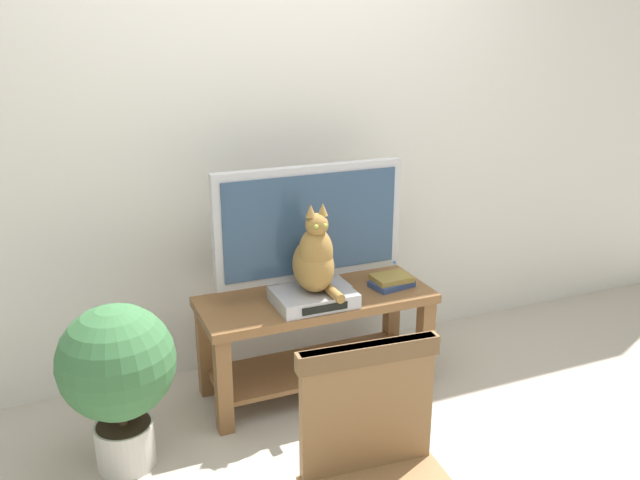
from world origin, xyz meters
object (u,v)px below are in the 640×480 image
Objects in this scene: potted_plant at (118,371)px; tv_stand at (316,326)px; tv at (310,228)px; wooden_chair at (381,475)px; book_stack at (392,281)px; media_box at (313,297)px; cat at (315,259)px.

tv_stand is at bearing 14.10° from potted_plant.
wooden_chair is (-0.33, -1.38, -0.32)m from tv.
tv_stand is at bearing 174.98° from book_stack.
wooden_chair is 1.24m from potted_plant.
media_box is 1.26m from wooden_chair.
wooden_chair reaches higher than tv_stand.
potted_plant is (-0.64, 1.07, -0.08)m from wooden_chair.
tv is 0.20m from cat.
wooden_chair is at bearing -59.17° from potted_plant.
tv reaches higher than tv_stand.
media_box is 1.65× the size of book_stack.
tv reaches higher than book_stack.
potted_plant is at bearing -161.92° from tv.
wooden_chair is (-0.29, -1.23, -0.03)m from media_box.
tv is 2.19× the size of cat.
cat is at bearing -172.35° from book_stack.
tv is 0.33m from media_box.
media_box is at bearing 76.91° from wooden_chair.
media_box is at bearing 10.02° from potted_plant.
tv is at bearing 18.08° from potted_plant.
media_box is 0.41× the size of wooden_chair.
tv is 0.51m from book_stack.
wooden_chair is 1.47m from book_stack.
media_box is at bearing 94.67° from cat.
cat is 0.60× the size of potted_plant.
cat is 0.49m from book_stack.
wooden_chair is at bearing -103.52° from tv.
wooden_chair is (-0.29, -1.21, -0.22)m from cat.
tv_stand is 0.49m from tv.
media_box is at bearing -174.12° from book_stack.
wooden_chair is at bearing -103.09° from media_box.
media_box is 0.51× the size of potted_plant.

